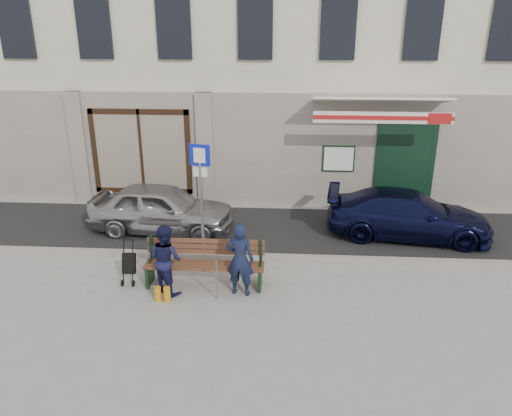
# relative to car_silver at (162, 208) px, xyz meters

# --- Properties ---
(ground) EXTENTS (80.00, 80.00, 0.00)m
(ground) POSITION_rel_car_silver_xyz_m (2.23, -2.95, -0.61)
(ground) COLOR #9E9991
(ground) RESTS_ON ground
(asphalt_lane) EXTENTS (60.00, 3.20, 0.01)m
(asphalt_lane) POSITION_rel_car_silver_xyz_m (2.23, 0.15, -0.61)
(asphalt_lane) COLOR #282828
(asphalt_lane) RESTS_ON ground
(curb) EXTENTS (60.00, 0.18, 0.12)m
(curb) POSITION_rel_car_silver_xyz_m (2.23, -1.45, -0.55)
(curb) COLOR #9E9384
(curb) RESTS_ON ground
(building) EXTENTS (20.00, 8.27, 10.00)m
(building) POSITION_rel_car_silver_xyz_m (2.23, 5.50, 4.36)
(building) COLOR beige
(building) RESTS_ON ground
(car_silver) EXTENTS (3.71, 1.75, 1.23)m
(car_silver) POSITION_rel_car_silver_xyz_m (0.00, 0.00, 0.00)
(car_silver) COLOR #A6A6AB
(car_silver) RESTS_ON ground
(car_navy) EXTENTS (4.11, 2.08, 1.14)m
(car_navy) POSITION_rel_car_silver_xyz_m (6.11, 0.07, -0.04)
(car_navy) COLOR black
(car_navy) RESTS_ON ground
(parking_sign) EXTENTS (0.47, 0.14, 2.56)m
(parking_sign) POSITION_rel_car_silver_xyz_m (1.23, -1.18, 1.09)
(parking_sign) COLOR gray
(parking_sign) RESTS_ON ground
(bench) EXTENTS (2.40, 1.17, 0.98)m
(bench) POSITION_rel_car_silver_xyz_m (1.46, -2.65, -0.16)
(bench) COLOR brown
(bench) RESTS_ON ground
(man) EXTENTS (0.59, 0.44, 1.49)m
(man) POSITION_rel_car_silver_xyz_m (2.26, -2.94, 0.13)
(man) COLOR #131A34
(man) RESTS_ON ground
(woman) EXTENTS (0.87, 0.83, 1.41)m
(woman) POSITION_rel_car_silver_xyz_m (0.81, -2.93, 0.09)
(woman) COLOR #15163B
(woman) RESTS_ON ground
(stroller) EXTENTS (0.26, 0.38, 0.91)m
(stroller) POSITION_rel_car_silver_xyz_m (-0.04, -2.63, -0.21)
(stroller) COLOR black
(stroller) RESTS_ON ground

